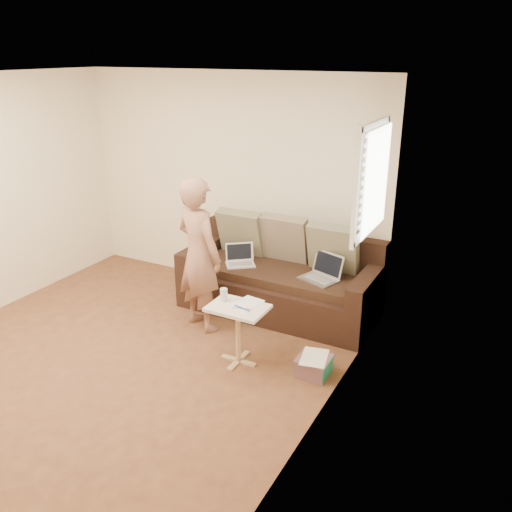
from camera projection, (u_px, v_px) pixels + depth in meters
The scene contains 17 objects.
floor at pixel (114, 365), 5.08m from camera, with size 4.50×4.50×0.00m, color #562F20.
ceiling at pixel (81, 79), 4.13m from camera, with size 4.50×4.50×0.00m, color white.
wall_back at pixel (230, 183), 6.46m from camera, with size 4.00×4.00×0.00m, color beige.
wall_right at pixel (314, 280), 3.74m from camera, with size 4.50×4.50×0.00m, color beige.
window_blinds at pixel (372, 180), 4.85m from camera, with size 0.12×0.88×1.08m, color white, non-canonical shape.
sofa at pixel (279, 276), 5.99m from camera, with size 2.20×0.95×0.85m, color black, non-canonical shape.
pillow_left at pixel (241, 232), 6.29m from camera, with size 0.55×0.14×0.55m, color #6E6C51, non-canonical shape.
pillow_mid at pixel (285, 239), 6.08m from camera, with size 0.55×0.14×0.55m, color #7A6B57, non-canonical shape.
pillow_right at pixel (333, 249), 5.78m from camera, with size 0.55×0.14×0.55m, color #6E6C51, non-canonical shape.
laptop_silver at pixel (318, 280), 5.66m from camera, with size 0.39×0.28×0.26m, color #B7BABC, non-canonical shape.
laptop_white at pixel (240, 265), 6.05m from camera, with size 0.32×0.23×0.23m, color white, non-canonical shape.
person at pixel (199, 255), 5.50m from camera, with size 0.60×0.41×1.65m, color #8F584E.
side_table at pixel (238, 335), 5.02m from camera, with size 0.54×0.38×0.59m, color silver, non-canonical shape.
drinking_glass at pixel (224, 295), 5.01m from camera, with size 0.07×0.07×0.12m, color silver, non-canonical shape.
scissors at pixel (242, 308), 4.86m from camera, with size 0.18×0.10×0.02m, color silver, non-canonical shape.
paper_on_table at pixel (247, 304), 4.97m from camera, with size 0.21×0.30×0.00m, color white, non-canonical shape.
striped_box at pixel (314, 366), 4.90m from camera, with size 0.30×0.30×0.19m, color #BC1C49, non-canonical shape.
Camera 1 is at (3.23, -3.21, 2.82)m, focal length 37.32 mm.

